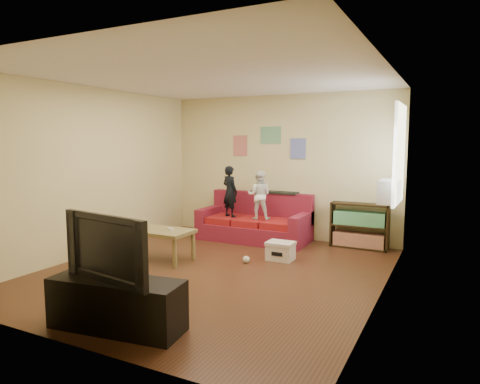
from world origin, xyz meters
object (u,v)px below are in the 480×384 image
at_px(sofa, 255,224).
at_px(child_b, 259,195).
at_px(child_a, 230,191).
at_px(file_box, 281,251).
at_px(coffee_table, 158,234).
at_px(television, 115,246).
at_px(bookshelf, 359,228).
at_px(tv_stand, 117,304).

xyz_separation_m(sofa, child_b, (0.15, -0.17, 0.57)).
height_order(child_a, file_box, child_a).
bearing_deg(coffee_table, child_a, 80.42).
xyz_separation_m(sofa, television, (0.41, -4.12, 0.53)).
relative_size(bookshelf, television, 0.86).
relative_size(file_box, television, 0.37).
height_order(child_a, child_b, child_a).
relative_size(child_a, child_b, 1.08).
xyz_separation_m(coffee_table, file_box, (1.69, 0.87, -0.27)).
distance_m(bookshelf, tv_stand, 4.59).
bearing_deg(file_box, child_a, 146.22).
distance_m(bookshelf, television, 4.61).
bearing_deg(bookshelf, sofa, -172.96).
height_order(sofa, television, television).
xyz_separation_m(child_a, file_box, (1.39, -0.93, -0.76)).
distance_m(child_a, tv_stand, 4.10).
bearing_deg(tv_stand, sofa, 87.94).
distance_m(sofa, television, 4.17).
distance_m(coffee_table, television, 2.48).
bearing_deg(file_box, television, -99.90).
bearing_deg(child_a, tv_stand, 121.75).
bearing_deg(coffee_table, television, -61.57).
bearing_deg(tv_stand, file_box, 72.36).
bearing_deg(bookshelf, child_a, -170.22).
relative_size(child_b, television, 0.78).
bearing_deg(tv_stand, child_b, 86.05).
height_order(coffee_table, file_box, coffee_table).
height_order(coffee_table, television, television).
distance_m(child_b, file_box, 1.42).
distance_m(file_box, television, 3.14).
height_order(child_a, television, child_a).
bearing_deg(television, child_a, 111.11).
bearing_deg(television, file_box, 88.90).
bearing_deg(sofa, file_box, -49.55).
distance_m(sofa, bookshelf, 1.88).
bearing_deg(file_box, sofa, 130.45).
relative_size(sofa, tv_stand, 1.52).
height_order(sofa, child_b, child_b).
bearing_deg(tv_stand, bookshelf, 63.73).
xyz_separation_m(bookshelf, tv_stand, (-1.46, -4.35, -0.10)).
bearing_deg(child_b, bookshelf, 177.08).
bearing_deg(sofa, coffee_table, -111.02).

